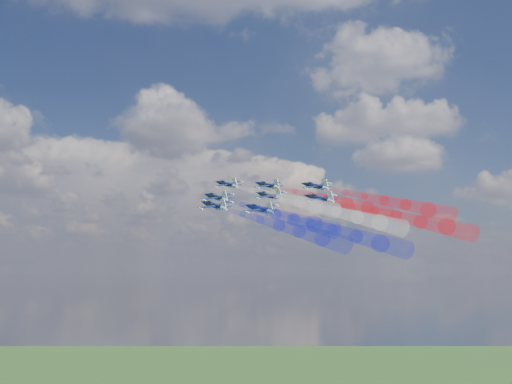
# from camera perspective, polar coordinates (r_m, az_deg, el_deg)

# --- Properties ---
(jet_lead) EXTENTS (14.69, 15.00, 8.02)m
(jet_lead) POSITION_cam_1_polar(r_m,az_deg,el_deg) (173.18, -2.75, 0.73)
(jet_lead) COLOR black
(trail_lead) EXTENTS (28.67, 31.43, 14.21)m
(trail_lead) POSITION_cam_1_polar(r_m,az_deg,el_deg) (153.88, 2.47, -0.54)
(trail_lead) COLOR white
(jet_inner_left) EXTENTS (14.69, 15.00, 8.02)m
(jet_inner_left) POSITION_cam_1_polar(r_m,az_deg,el_deg) (158.63, -3.77, -0.51)
(jet_inner_left) COLOR black
(trail_inner_left) EXTENTS (28.67, 31.43, 14.21)m
(trail_inner_left) POSITION_cam_1_polar(r_m,az_deg,el_deg) (139.20, 1.86, -2.08)
(trail_inner_left) COLOR #171EC6
(jet_inner_right) EXTENTS (14.69, 15.00, 8.02)m
(jet_inner_right) POSITION_cam_1_polar(r_m,az_deg,el_deg) (171.20, 1.13, 0.64)
(jet_inner_right) COLOR black
(trail_inner_right) EXTENTS (28.67, 31.43, 14.21)m
(trail_inner_right) POSITION_cam_1_polar(r_m,az_deg,el_deg) (153.03, 6.88, -0.65)
(trail_inner_right) COLOR red
(jet_outer_left) EXTENTS (14.69, 15.00, 8.02)m
(jet_outer_left) POSITION_cam_1_polar(r_m,az_deg,el_deg) (145.71, -3.96, -1.29)
(jet_outer_left) COLOR black
(trail_outer_left) EXTENTS (28.67, 31.43, 14.21)m
(trail_outer_left) POSITION_cam_1_polar(r_m,az_deg,el_deg) (126.38, 2.21, -3.14)
(trail_outer_left) COLOR #171EC6
(jet_center_third) EXTENTS (14.69, 15.00, 8.02)m
(jet_center_third) POSITION_cam_1_polar(r_m,az_deg,el_deg) (157.15, 1.28, -0.34)
(jet_center_third) COLOR black
(trail_center_third) EXTENTS (28.67, 31.43, 14.21)m
(trail_center_third) POSITION_cam_1_polar(r_m,az_deg,el_deg) (139.18, 7.62, -1.89)
(trail_center_third) COLOR white
(jet_outer_right) EXTENTS (14.69, 15.00, 8.02)m
(jet_outer_right) POSITION_cam_1_polar(r_m,az_deg,el_deg) (166.96, 5.67, 0.56)
(jet_outer_right) COLOR black
(trail_outer_right) EXTENTS (28.67, 31.43, 14.21)m
(trail_outer_right) POSITION_cam_1_polar(r_m,az_deg,el_deg) (150.23, 12.08, -0.77)
(trail_outer_right) COLOR red
(jet_rear_left) EXTENTS (14.69, 15.00, 8.02)m
(jet_rear_left) POSITION_cam_1_polar(r_m,az_deg,el_deg) (143.62, 0.36, -1.62)
(jet_rear_left) COLOR black
(trail_rear_left) EXTENTS (28.67, 31.43, 14.21)m
(trail_rear_left) POSITION_cam_1_polar(r_m,az_deg,el_deg) (125.57, 7.26, -3.52)
(trail_rear_left) COLOR #171EC6
(jet_rear_right) EXTENTS (14.69, 15.00, 8.02)m
(jet_rear_right) POSITION_cam_1_polar(r_m,az_deg,el_deg) (153.16, 6.05, -0.62)
(jet_rear_right) COLOR black
(trail_rear_right) EXTENTS (28.67, 31.43, 14.21)m
(trail_rear_right) POSITION_cam_1_polar(r_m,az_deg,el_deg) (136.75, 13.15, -2.22)
(trail_rear_right) COLOR red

